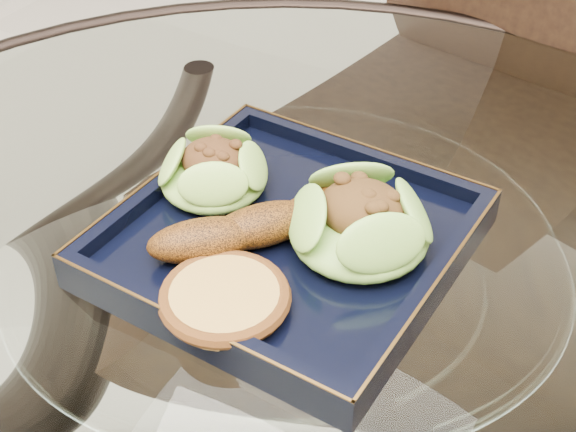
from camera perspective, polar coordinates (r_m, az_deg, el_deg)
The scene contains 7 objects.
dining_table at distance 0.77m, azimuth -0.12°, elevation -14.26°, with size 1.13×1.13×0.77m.
dining_chair at distance 1.13m, azimuth 11.03°, elevation -0.80°, with size 0.45×0.45×0.90m.
navy_plate at distance 0.68m, azimuth 0.00°, elevation -1.97°, with size 0.27×0.27×0.02m, color black.
lettuce_wrap_left at distance 0.71m, azimuth -5.34°, elevation 2.99°, with size 0.09×0.09×0.03m, color #64A530.
lettuce_wrap_right at distance 0.65m, azimuth 5.13°, elevation -0.76°, with size 0.11×0.11×0.04m, color #51902A.
roasted_plantain at distance 0.65m, azimuth -1.81°, elevation -0.64°, with size 0.18×0.04×0.03m, color #5B2F09.
crumb_patty at distance 0.60m, azimuth -4.52°, elevation -5.95°, with size 0.09×0.09×0.02m, color #B1863B.
Camera 1 is at (0.23, -0.40, 1.22)m, focal length 50.00 mm.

